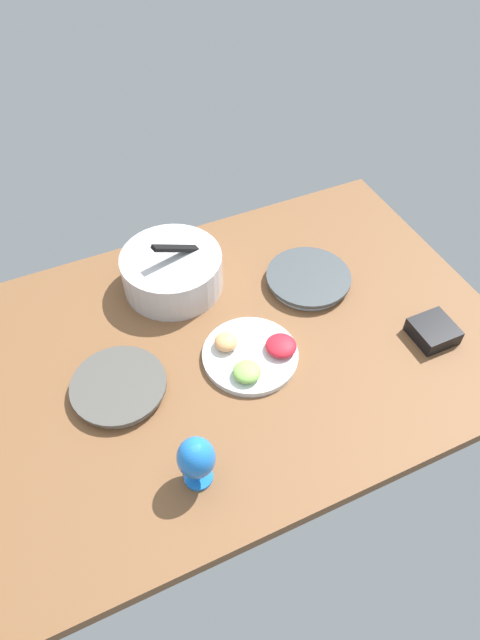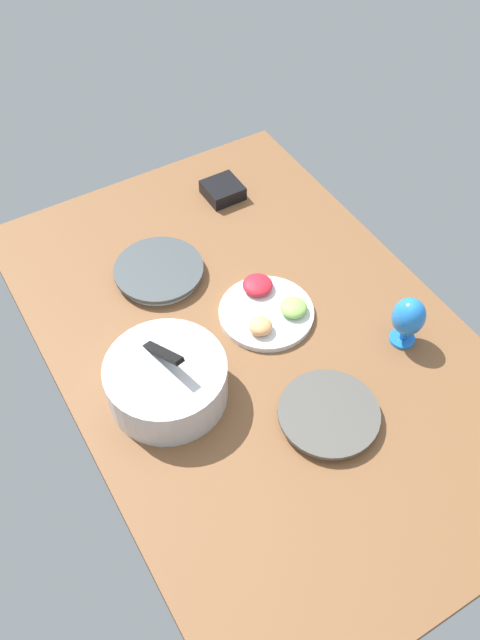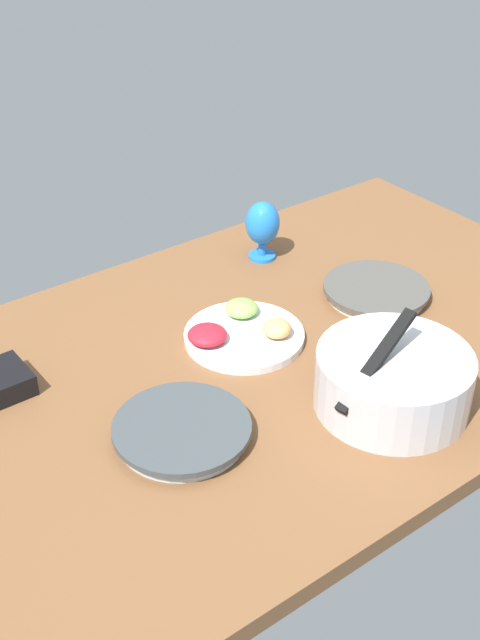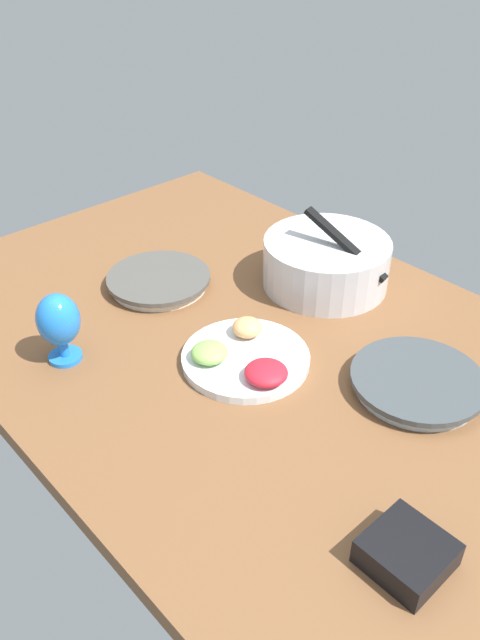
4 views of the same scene
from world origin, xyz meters
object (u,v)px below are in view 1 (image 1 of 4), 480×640
(hurricane_glass_blue, at_px, (196,459))
(square_bowl_black, at_px, (433,331))
(fruit_platter, at_px, (252,355))
(dinner_plate_left, at_px, (119,387))
(mixing_bowl, at_px, (172,270))
(dinner_plate_right, at_px, (308,279))

(hurricane_glass_blue, xyz_separation_m, square_bowl_black, (0.76, 0.12, -0.07))
(fruit_platter, bearing_deg, dinner_plate_left, 172.15)
(mixing_bowl, relative_size, square_bowl_black, 2.75)
(hurricane_glass_blue, bearing_deg, square_bowl_black, 9.02)
(square_bowl_black, bearing_deg, fruit_platter, 164.05)
(dinner_plate_right, distance_m, hurricane_glass_blue, 0.72)
(dinner_plate_left, distance_m, dinner_plate_right, 0.66)
(mixing_bowl, xyz_separation_m, square_bowl_black, (0.60, -0.50, -0.04))
(dinner_plate_right, bearing_deg, square_bowl_black, -57.46)
(mixing_bowl, bearing_deg, square_bowl_black, -39.94)
(dinner_plate_left, relative_size, hurricane_glass_blue, 1.62)
(fruit_platter, bearing_deg, mixing_bowl, 105.18)
(dinner_plate_right, bearing_deg, hurricane_glass_blue, -140.17)
(mixing_bowl, distance_m, square_bowl_black, 0.78)
(dinner_plate_right, height_order, hurricane_glass_blue, hurricane_glass_blue)
(fruit_platter, height_order, hurricane_glass_blue, hurricane_glass_blue)
(dinner_plate_left, bearing_deg, mixing_bowl, 49.19)
(fruit_platter, relative_size, square_bowl_black, 2.32)
(dinner_plate_left, xyz_separation_m, hurricane_glass_blue, (0.10, -0.31, 0.08))
(mixing_bowl, height_order, hurricane_glass_blue, mixing_bowl)
(hurricane_glass_blue, bearing_deg, dinner_plate_left, 107.37)
(mixing_bowl, xyz_separation_m, hurricane_glass_blue, (-0.17, -0.62, 0.03))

